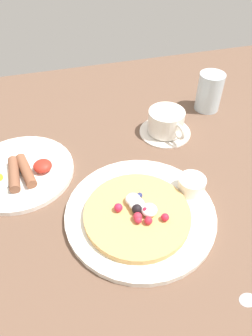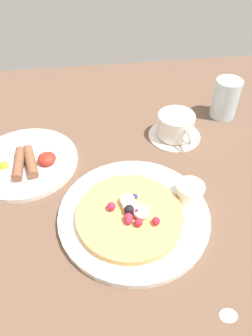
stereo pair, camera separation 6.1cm
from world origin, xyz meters
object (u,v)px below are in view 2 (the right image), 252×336
at_px(coffee_cup, 176,125).
at_px(teaspoon, 248,321).
at_px(syrup_ramekin, 190,191).
at_px(coffee_saucer, 174,135).
at_px(water_glass, 226,98).
at_px(pancake_plate, 134,215).
at_px(breakfast_plate, 26,162).

distance_m(coffee_cup, teaspoon, 0.44).
bearing_deg(syrup_ramekin, coffee_saucer, 83.53).
bearing_deg(syrup_ramekin, teaspoon, -84.11).
relative_size(syrup_ramekin, teaspoon, 0.42).
height_order(syrup_ramekin, coffee_cup, coffee_cup).
bearing_deg(coffee_cup, water_glass, 26.60).
distance_m(teaspoon, water_glass, 0.54).
bearing_deg(teaspoon, syrup_ramekin, 95.89).
bearing_deg(water_glass, coffee_cup, -153.40).
xyz_separation_m(syrup_ramekin, teaspoon, (0.02, -0.23, -0.03)).
relative_size(syrup_ramekin, coffee_saucer, 0.43).
xyz_separation_m(coffee_cup, water_glass, (0.15, 0.07, 0.01)).
distance_m(pancake_plate, syrup_ramekin, 0.12).
height_order(pancake_plate, water_glass, water_glass).
height_order(pancake_plate, syrup_ramekin, syrup_ramekin).
bearing_deg(coffee_cup, pancake_plate, -121.01).
height_order(syrup_ramekin, teaspoon, syrup_ramekin).
bearing_deg(breakfast_plate, teaspoon, -47.60).
xyz_separation_m(pancake_plate, syrup_ramekin, (0.11, 0.02, 0.02)).
bearing_deg(teaspoon, pancake_plate, 123.16).
distance_m(breakfast_plate, coffee_cup, 0.36).
bearing_deg(water_glass, pancake_plate, -133.36).
relative_size(pancake_plate, breakfast_plate, 1.23).
relative_size(coffee_saucer, coffee_cup, 1.10).
xyz_separation_m(coffee_cup, teaspoon, (0.00, -0.44, -0.03)).
height_order(syrup_ramekin, water_glass, water_glass).
xyz_separation_m(breakfast_plate, coffee_cup, (0.35, 0.05, 0.03)).
bearing_deg(breakfast_plate, syrup_ramekin, -24.89).
height_order(coffee_saucer, teaspoon, coffee_saucer).
bearing_deg(pancake_plate, syrup_ramekin, 12.23).
bearing_deg(pancake_plate, coffee_cup, 58.99).
relative_size(pancake_plate, syrup_ramekin, 5.25).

